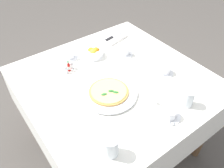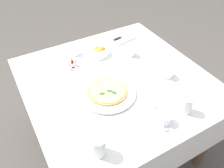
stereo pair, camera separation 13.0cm
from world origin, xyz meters
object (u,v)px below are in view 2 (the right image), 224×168
(pizza, at_px, (107,91))
(dinner_knife, at_px, (122,37))
(coffee_cup_right_edge, at_px, (75,52))
(coffee_cup_far_right, at_px, (167,74))
(hot_sauce_bottle, at_px, (72,64))
(salt_shaker, at_px, (76,63))
(citrus_bowl, at_px, (99,52))
(coffee_cup_near_left, at_px, (130,52))
(water_glass_center_back, at_px, (186,105))
(napkin_folded, at_px, (122,38))
(menu_card, at_px, (148,101))
(coffee_cup_far_left, at_px, (165,119))
(water_glass_left_edge, at_px, (99,147))
(pepper_shaker, at_px, (69,67))
(pizza_plate, at_px, (107,93))

(pizza, height_order, dinner_knife, pizza)
(pizza, distance_m, coffee_cup_right_edge, 0.49)
(coffee_cup_far_right, bearing_deg, dinner_knife, 90.94)
(coffee_cup_right_edge, xyz_separation_m, hot_sauce_bottle, (-0.07, -0.14, 0.00))
(coffee_cup_far_right, height_order, coffee_cup_right_edge, coffee_cup_right_edge)
(salt_shaker, bearing_deg, citrus_bowl, 11.14)
(coffee_cup_near_left, bearing_deg, hot_sauce_bottle, 170.19)
(water_glass_center_back, xyz_separation_m, salt_shaker, (-0.38, 0.70, -0.02))
(napkin_folded, height_order, menu_card, menu_card)
(citrus_bowl, bearing_deg, dinner_knife, 21.71)
(water_glass_center_back, bearing_deg, coffee_cup_near_left, 87.37)
(coffee_cup_far_right, height_order, coffee_cup_far_left, coffee_cup_far_right)
(coffee_cup_far_right, bearing_deg, menu_card, -152.02)
(coffee_cup_right_edge, relative_size, water_glass_left_edge, 1.16)
(water_glass_left_edge, relative_size, menu_card, 1.27)
(pizza, relative_size, salt_shaker, 4.37)
(water_glass_left_edge, bearing_deg, napkin_folded, 52.66)
(citrus_bowl, xyz_separation_m, menu_card, (0.01, -0.60, 0.00))
(dinner_knife, bearing_deg, coffee_cup_near_left, -116.16)
(water_glass_left_edge, height_order, dinner_knife, water_glass_left_edge)
(dinner_knife, bearing_deg, water_glass_center_back, -106.12)
(hot_sauce_bottle, bearing_deg, dinner_knife, 17.39)
(pizza, xyz_separation_m, pepper_shaker, (-0.11, 0.34, 0.00))
(pepper_shaker, bearing_deg, pizza_plate, -71.77)
(pizza, bearing_deg, pizza_plate, 78.39)
(water_glass_center_back, bearing_deg, coffee_cup_right_edge, 111.71)
(coffee_cup_right_edge, distance_m, pepper_shaker, 0.18)
(salt_shaker, height_order, menu_card, menu_card)
(menu_card, bearing_deg, hot_sauce_bottle, 9.43)
(coffee_cup_far_right, distance_m, napkin_folded, 0.56)
(pizza, bearing_deg, water_glass_left_edge, -124.54)
(hot_sauce_bottle, distance_m, menu_card, 0.60)
(salt_shaker, relative_size, pepper_shaker, 1.00)
(coffee_cup_near_left, height_order, pepper_shaker, coffee_cup_near_left)
(coffee_cup_far_right, xyz_separation_m, coffee_cup_near_left, (-0.08, 0.33, -0.00))
(coffee_cup_right_edge, height_order, napkin_folded, coffee_cup_right_edge)
(coffee_cup_far_left, xyz_separation_m, menu_card, (-0.00, 0.15, 0.00))
(napkin_folded, height_order, hot_sauce_bottle, hot_sauce_bottle)
(coffee_cup_far_right, relative_size, menu_card, 1.51)
(hot_sauce_bottle, height_order, menu_card, hot_sauce_bottle)
(coffee_cup_far_right, distance_m, menu_card, 0.30)
(hot_sauce_bottle, bearing_deg, coffee_cup_far_left, -70.37)
(pizza_plate, distance_m, salt_shaker, 0.37)
(pizza, relative_size, menu_card, 2.79)
(water_glass_left_edge, distance_m, dinner_knife, 1.07)
(hot_sauce_bottle, bearing_deg, salt_shaker, 19.65)
(pepper_shaker, bearing_deg, hot_sauce_bottle, 19.65)
(pepper_shaker, bearing_deg, citrus_bowl, 13.02)
(pizza_plate, xyz_separation_m, coffee_cup_far_right, (0.43, -0.06, 0.02))
(coffee_cup_right_edge, distance_m, coffee_cup_near_left, 0.42)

